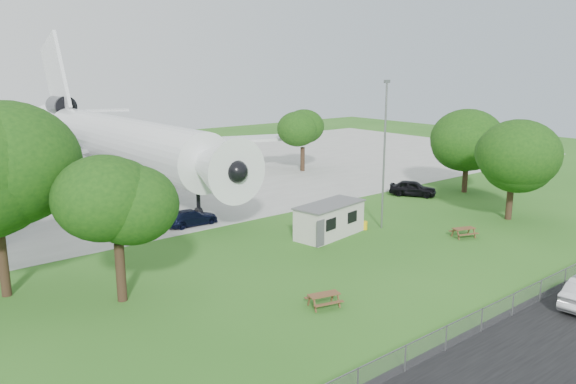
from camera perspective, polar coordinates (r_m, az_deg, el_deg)
ground at (r=37.69m, az=8.25°, el=-7.96°), size 160.00×160.00×0.00m
asphalt_strip at (r=31.23m, az=26.59°, el=-13.80°), size 120.00×8.00×0.02m
concrete_apron at (r=68.26m, az=-15.89°, el=1.11°), size 120.00×46.00×0.03m
airliner at (r=64.71m, az=-17.03°, el=5.14°), size 46.36×47.73×17.69m
site_cabin at (r=44.53m, az=4.25°, el=-2.82°), size 6.93×3.69×2.62m
picnic_west at (r=32.27m, az=3.66°, el=-11.53°), size 2.12×1.91×0.76m
picnic_east at (r=46.45m, az=17.38°, el=-4.41°), size 2.21×2.03×0.76m
fence at (r=32.59m, az=20.89°, el=-12.14°), size 58.00×0.04×1.30m
lamp_mast at (r=46.10m, az=9.74°, el=3.54°), size 0.16×0.16×12.00m
tree_west_small at (r=32.51m, az=-17.10°, el=-1.00°), size 6.03×6.03×8.88m
tree_east_front at (r=52.03m, az=21.92°, el=3.13°), size 7.13×7.13×8.94m
tree_east_back at (r=61.81m, az=17.80°, el=5.04°), size 7.81×7.81×9.49m
tree_far_apron at (r=70.96m, az=1.51°, el=6.31°), size 5.41×5.41×7.98m
car_ne_hatch at (r=59.38m, az=12.56°, el=0.37°), size 4.11×5.02×1.61m
car_apron_van at (r=48.08m, az=-9.80°, el=-2.59°), size 4.68×1.99×1.35m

